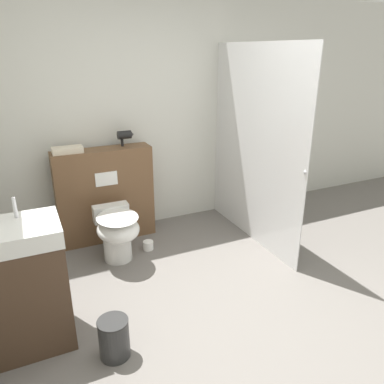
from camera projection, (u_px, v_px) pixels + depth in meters
ground_plane at (251, 335)px, 2.69m from camera, size 12.00×12.00×0.00m
wall_back at (148, 115)px, 4.06m from camera, size 8.00×0.06×2.50m
partition_panel at (105, 195)px, 3.91m from camera, size 0.99×0.25×0.99m
shower_glass at (254, 147)px, 3.78m from camera, size 0.04×1.60×1.99m
toilet at (117, 232)px, 3.53m from camera, size 0.39×0.55×0.50m
sink_vanity at (28, 286)px, 2.48m from camera, size 0.50×0.44×1.04m
hair_drier at (125, 135)px, 3.83m from camera, size 0.17×0.08×0.16m
folded_towel at (67, 150)px, 3.59m from camera, size 0.29×0.15×0.06m
spare_toilet_roll at (148, 245)px, 3.82m from camera, size 0.11×0.11×0.09m
waste_bin at (114, 338)px, 2.46m from camera, size 0.20×0.20×0.28m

